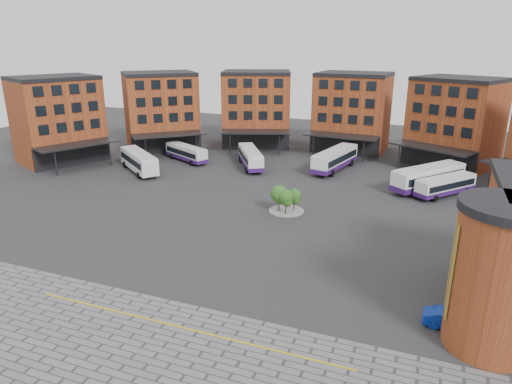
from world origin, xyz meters
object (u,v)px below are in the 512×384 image
(bus_f, at_px, (446,185))
(blue_car, at_px, (454,320))
(tree_island, at_px, (285,197))
(bus_b, at_px, (186,153))
(bus_c, at_px, (250,157))
(bus_e, at_px, (428,177))
(bus_a, at_px, (139,160))
(bus_d, at_px, (335,159))

(bus_f, bearing_deg, blue_car, -49.91)
(tree_island, xyz_separation_m, bus_b, (-23.83, 17.64, -0.46))
(tree_island, height_order, bus_c, tree_island)
(bus_e, relative_size, blue_car, 2.63)
(tree_island, height_order, bus_e, tree_island)
(tree_island, distance_m, bus_a, 29.00)
(bus_f, bearing_deg, tree_island, -103.58)
(bus_d, xyz_separation_m, blue_car, (17.24, -39.88, -1.14))
(bus_a, relative_size, blue_car, 2.50)
(bus_c, bearing_deg, bus_a, 178.67)
(bus_c, bearing_deg, bus_f, -39.52)
(bus_f, bearing_deg, bus_b, -145.65)
(tree_island, bearing_deg, blue_car, -44.23)
(bus_f, height_order, blue_car, bus_f)
(bus_e, bearing_deg, bus_b, -144.36)
(bus_d, bearing_deg, bus_a, -144.13)
(bus_b, bearing_deg, bus_d, -54.13)
(bus_c, xyz_separation_m, bus_f, (30.35, -4.17, -0.17))
(bus_e, bearing_deg, bus_d, -163.06)
(bus_a, xyz_separation_m, bus_f, (46.06, 5.03, -0.44))
(bus_d, bearing_deg, bus_b, -158.78)
(bus_e, bearing_deg, bus_f, -0.57)
(bus_f, bearing_deg, bus_d, -164.76)
(bus_d, height_order, bus_e, bus_e)
(bus_a, xyz_separation_m, blue_car, (46.50, -27.34, -1.23))
(bus_c, relative_size, blue_car, 2.45)
(bus_c, bearing_deg, bus_b, 150.66)
(bus_e, xyz_separation_m, bus_f, (2.27, -1.83, -0.38))
(blue_car, bearing_deg, bus_f, 2.29)
(bus_f, distance_m, blue_car, 32.39)
(blue_car, bearing_deg, bus_d, 24.89)
(bus_e, xyz_separation_m, blue_car, (2.72, -34.20, -1.16))
(bus_e, bearing_deg, blue_car, -47.19)
(bus_f, bearing_deg, bus_e, -179.53)
(bus_c, relative_size, bus_d, 0.85)
(bus_a, bearing_deg, bus_e, -43.67)
(bus_b, distance_m, bus_e, 40.06)
(bus_b, xyz_separation_m, bus_c, (11.93, 0.49, 0.15))
(tree_island, relative_size, bus_e, 0.39)
(bus_a, relative_size, bus_b, 1.10)
(bus_d, bearing_deg, bus_f, -11.39)
(tree_island, height_order, bus_b, tree_island)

